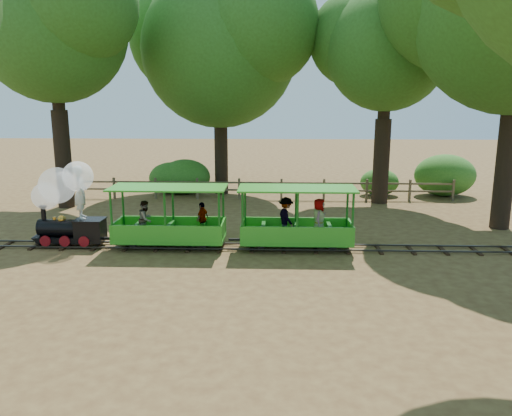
{
  "coord_description": "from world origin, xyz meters",
  "views": [
    {
      "loc": [
        0.75,
        -15.21,
        4.65
      ],
      "look_at": [
        0.1,
        0.5,
        1.22
      ],
      "focal_mm": 35.0,
      "sensor_mm": 36.0,
      "label": 1
    }
  ],
  "objects_px": {
    "carriage_rear": "(297,224)",
    "fence": "(260,187)",
    "locomotive": "(64,198)",
    "carriage_front": "(169,224)"
  },
  "relations": [
    {
      "from": "locomotive",
      "to": "fence",
      "type": "relative_size",
      "value": 0.15
    },
    {
      "from": "locomotive",
      "to": "carriage_front",
      "type": "height_order",
      "value": "locomotive"
    },
    {
      "from": "carriage_rear",
      "to": "fence",
      "type": "distance_m",
      "value": 8.12
    },
    {
      "from": "fence",
      "to": "carriage_front",
      "type": "bearing_deg",
      "value": -108.29
    },
    {
      "from": "carriage_front",
      "to": "fence",
      "type": "xyz_separation_m",
      "value": [
        2.64,
        8.0,
        -0.2
      ]
    },
    {
      "from": "carriage_rear",
      "to": "fence",
      "type": "relative_size",
      "value": 0.2
    },
    {
      "from": "locomotive",
      "to": "fence",
      "type": "xyz_separation_m",
      "value": [
        5.98,
        7.92,
        -1.01
      ]
    },
    {
      "from": "carriage_front",
      "to": "carriage_rear",
      "type": "xyz_separation_m",
      "value": [
        4.07,
        0.01,
        0.05
      ]
    },
    {
      "from": "locomotive",
      "to": "carriage_rear",
      "type": "xyz_separation_m",
      "value": [
        7.41,
        -0.07,
        -0.76
      ]
    },
    {
      "from": "carriage_front",
      "to": "fence",
      "type": "distance_m",
      "value": 8.43
    }
  ]
}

